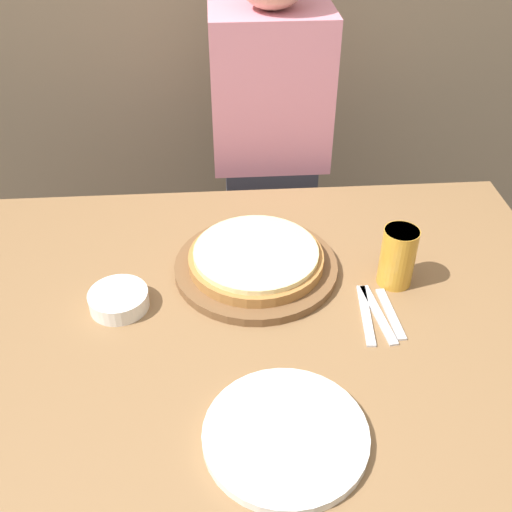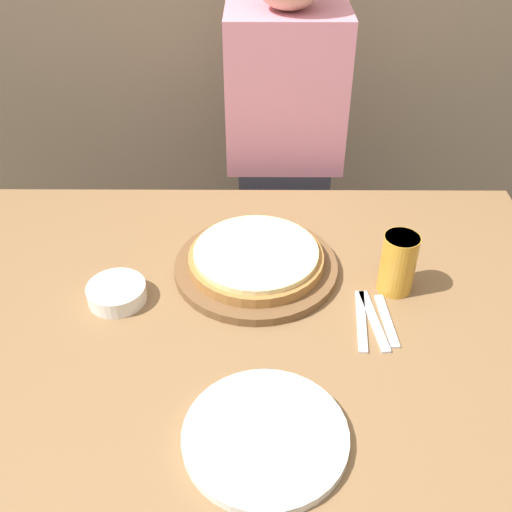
{
  "view_description": "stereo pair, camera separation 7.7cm",
  "coord_description": "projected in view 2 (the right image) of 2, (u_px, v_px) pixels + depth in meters",
  "views": [
    {
      "loc": [
        -0.02,
        -0.89,
        1.59
      ],
      "look_at": [
        0.05,
        0.13,
        0.81
      ],
      "focal_mm": 42.0,
      "sensor_mm": 36.0,
      "label": 1
    },
    {
      "loc": [
        0.06,
        -0.89,
        1.59
      ],
      "look_at": [
        0.05,
        0.13,
        0.81
      ],
      "focal_mm": 42.0,
      "sensor_mm": 36.0,
      "label": 2
    }
  ],
  "objects": [
    {
      "name": "dinner_knife",
      "position": [
        374.0,
        320.0,
        1.18
      ],
      "size": [
        0.04,
        0.17,
        0.0
      ],
      "color": "silver",
      "rests_on": "dining_table"
    },
    {
      "name": "beer_glass",
      "position": [
        398.0,
        261.0,
        1.22
      ],
      "size": [
        0.07,
        0.07,
        0.13
      ],
      "color": "gold",
      "rests_on": "dining_table"
    },
    {
      "name": "pizza_on_board",
      "position": [
        256.0,
        262.0,
        1.29
      ],
      "size": [
        0.35,
        0.35,
        0.06
      ],
      "color": "brown",
      "rests_on": "dining_table"
    },
    {
      "name": "spoon",
      "position": [
        387.0,
        320.0,
        1.18
      ],
      "size": [
        0.03,
        0.15,
        0.0
      ],
      "color": "silver",
      "rests_on": "dining_table"
    },
    {
      "name": "diner_person",
      "position": [
        283.0,
        180.0,
        1.79
      ],
      "size": [
        0.32,
        0.2,
        1.36
      ],
      "color": "#33333D",
      "rests_on": "ground_plane"
    },
    {
      "name": "ground_plane",
      "position": [
        238.0,
        511.0,
        1.68
      ],
      "size": [
        12.0,
        12.0,
        0.0
      ],
      "primitive_type": "plane",
      "color": "#38332D"
    },
    {
      "name": "fork",
      "position": [
        361.0,
        320.0,
        1.18
      ],
      "size": [
        0.03,
        0.17,
        0.0
      ],
      "color": "silver",
      "rests_on": "dining_table"
    },
    {
      "name": "dinner_plate",
      "position": [
        265.0,
        436.0,
        0.96
      ],
      "size": [
        0.27,
        0.27,
        0.02
      ],
      "color": "white",
      "rests_on": "dining_table"
    },
    {
      "name": "side_bowl",
      "position": [
        117.0,
        293.0,
        1.22
      ],
      "size": [
        0.12,
        0.12,
        0.04
      ],
      "color": "white",
      "rests_on": "dining_table"
    },
    {
      "name": "dining_table",
      "position": [
        235.0,
        427.0,
        1.44
      ],
      "size": [
        1.41,
        0.93,
        0.77
      ],
      "color": "olive",
      "rests_on": "ground_plane"
    }
  ]
}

